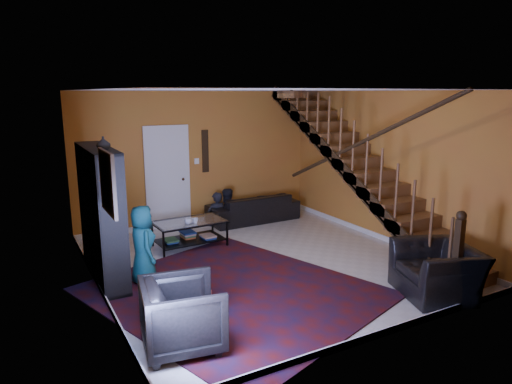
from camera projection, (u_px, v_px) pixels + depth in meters
floor at (262, 262)px, 7.60m from camera, size 5.50×5.50×0.00m
room at (160, 249)px, 8.10m from camera, size 5.50×5.50×5.50m
staircase at (364, 169)px, 8.30m from camera, size 0.95×5.02×3.18m
bookshelf at (102, 216)px, 6.77m from camera, size 0.35×1.80×2.00m
door at (168, 179)px, 9.38m from camera, size 0.82×0.05×2.05m
framed_picture at (108, 183)px, 5.24m from camera, size 0.04×0.74×0.74m
wall_hanging at (205, 151)px, 9.67m from camera, size 0.14×0.03×0.90m
ceiling_fixture at (291, 94)px, 6.33m from camera, size 0.40×0.40×0.10m
rug at (234, 292)px, 6.44m from camera, size 4.22×4.51×0.02m
sofa at (253, 208)px, 10.01m from camera, size 2.01×0.82×0.58m
armchair_left at (183, 315)px, 4.97m from camera, size 0.99×0.97×0.78m
armchair_right at (437, 271)px, 6.30m from camera, size 1.25×1.33×0.70m
person_adult_a at (217, 219)px, 9.68m from camera, size 0.44×0.30×1.17m
person_adult_b at (226, 216)px, 9.78m from camera, size 0.62×0.50×1.23m
person_child at (143, 245)px, 6.65m from camera, size 0.39×0.59×1.18m
coffee_table at (190, 232)px, 8.33m from camera, size 1.29×0.78×0.48m
cup_a at (188, 221)px, 8.10m from camera, size 0.13×0.13×0.10m
cup_b at (195, 221)px, 8.14m from camera, size 0.12×0.12×0.09m
bowl at (190, 221)px, 8.21m from camera, size 0.28×0.28×0.05m
vase at (103, 144)px, 6.10m from camera, size 0.18×0.18×0.19m
popcorn_bucket at (206, 297)px, 6.05m from camera, size 0.19×0.19×0.18m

